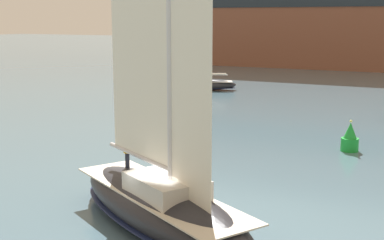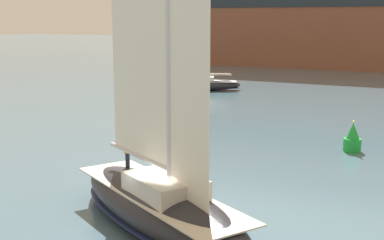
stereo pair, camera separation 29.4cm
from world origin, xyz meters
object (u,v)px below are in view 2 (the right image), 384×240
(channel_buoy, at_px, (353,139))
(sailboat_moored_mid_channel, at_px, (208,84))
(tree_shore_center, at_px, (185,15))
(sailboat_main, at_px, (158,200))

(channel_buoy, bearing_deg, sailboat_moored_mid_channel, 133.17)
(tree_shore_center, xyz_separation_m, sailboat_main, (36.04, -70.40, -7.80))
(sailboat_main, bearing_deg, channel_buoy, 74.93)
(tree_shore_center, bearing_deg, sailboat_moored_mid_channel, -57.97)
(tree_shore_center, bearing_deg, channel_buoy, -52.91)
(channel_buoy, bearing_deg, tree_shore_center, 127.09)
(sailboat_moored_mid_channel, bearing_deg, tree_shore_center, 122.03)
(channel_buoy, bearing_deg, sailboat_main, -105.07)
(tree_shore_center, distance_m, sailboat_moored_mid_channel, 37.78)
(tree_shore_center, relative_size, sailboat_main, 0.81)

